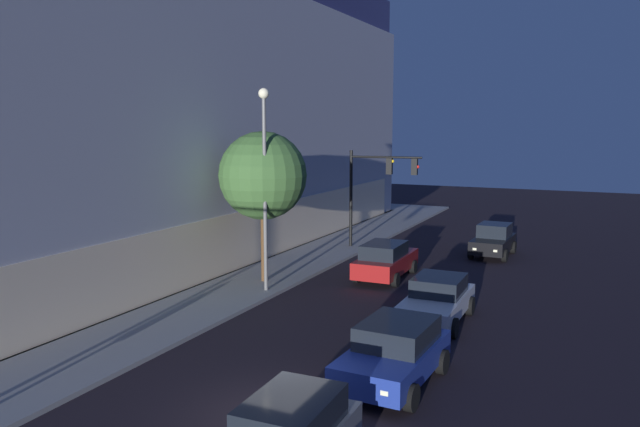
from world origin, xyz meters
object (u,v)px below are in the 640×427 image
Objects in this scene: sidewalk_tree at (263,176)px; car_black at (493,240)px; modern_building at (94,105)px; traffic_light_far_corner at (378,179)px; street_lamp_sidewalk at (265,166)px; car_red at (385,260)px; car_blue at (394,352)px; car_white at (437,300)px.

sidewalk_tree is 1.64× the size of car_black.
modern_building reaches higher than traffic_light_far_corner.
street_lamp_sidewalk is 1.83× the size of car_red.
sidewalk_tree is at bearing 142.02° from car_black.
car_blue is at bearing -159.75° from car_red.
car_blue is 0.95× the size of car_red.
street_lamp_sidewalk is at bearing 173.79° from traffic_light_far_corner.
street_lamp_sidewalk is at bearing -111.98° from modern_building.
modern_building reaches higher than car_blue.
sidewalk_tree is at bearing 125.94° from car_red.
car_white is at bearing -144.54° from car_red.
traffic_light_far_corner is 10.79m from street_lamp_sidewalk.
car_blue is at bearing -178.68° from car_black.
street_lamp_sidewalk reaches higher than car_white.
car_white is (-0.69, -7.51, -4.57)m from street_lamp_sidewalk.
traffic_light_far_corner is 0.83× the size of sidewalk_tree.
car_white is 1.00× the size of car_red.
car_black is (1.27, -6.22, -3.23)m from traffic_light_far_corner.
traffic_light_far_corner is (4.42, -16.58, -4.19)m from modern_building.
car_black is (11.92, -7.38, -4.52)m from street_lamp_sidewalk.
car_blue is 11.88m from car_red.
street_lamp_sidewalk reaches higher than car_blue.
car_white is (5.79, 0.30, -0.06)m from car_blue.
car_red reaches higher than car_blue.
traffic_light_far_corner is 1.20× the size of car_red.
car_black is at bearing 0.56° from car_white.
street_lamp_sidewalk reaches higher than traffic_light_far_corner.
traffic_light_far_corner is at bearing 21.21° from car_blue.
car_black is at bearing -37.98° from sidewalk_tree.
street_lamp_sidewalk reaches higher than sidewalk_tree.
car_blue is at bearing -158.79° from traffic_light_far_corner.
car_black is (10.58, -8.26, -4.00)m from sidewalk_tree.
modern_building is at bearing 104.93° from traffic_light_far_corner.
street_lamp_sidewalk is 11.11m from car_blue.
traffic_light_far_corner is 1.20× the size of car_white.
car_red is (-5.99, -2.54, -3.23)m from traffic_light_far_corner.
modern_building is 7.31× the size of traffic_light_far_corner.
modern_building is 6.06× the size of sidewalk_tree.
street_lamp_sidewalk is (-10.65, 1.16, 1.29)m from traffic_light_far_corner.
street_lamp_sidewalk is at bearing -146.74° from sidewalk_tree.
car_blue is 5.80m from car_white.
traffic_light_far_corner reaches higher than car_blue.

